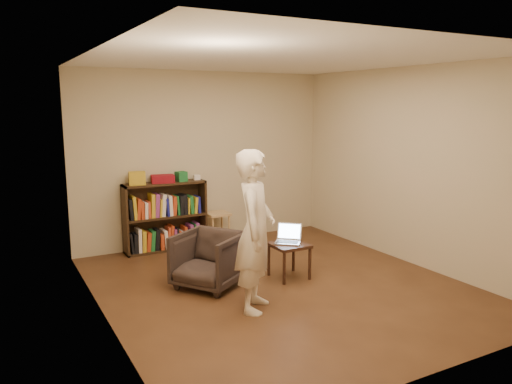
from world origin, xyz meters
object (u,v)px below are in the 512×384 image
person (255,231)px  bookshelf (165,220)px  armchair (209,260)px  side_table (289,249)px  stool (217,219)px  laptop (288,238)px

person → bookshelf: bearing=41.3°
armchair → side_table: size_ratio=1.66×
bookshelf → side_table: size_ratio=2.79×
stool → laptop: bearing=-83.7°
person → stool: bearing=23.2°
bookshelf → armchair: bookshelf is taller
laptop → stool: bearing=136.9°
person → side_table: bearing=-13.4°
stool → armchair: 1.81m
armchair → laptop: 1.04m
stool → person: size_ratio=0.29×
armchair → person: 0.99m
stool → person: (-0.66, -2.44, 0.44)m
side_table → laptop: bearing=65.5°
bookshelf → armchair: size_ratio=1.68×
bookshelf → armchair: 1.71m
bookshelf → laptop: (0.98, -1.82, 0.04)m
bookshelf → stool: bookshelf is taller
side_table → person: size_ratio=0.26×
bookshelf → side_table: 2.12m
armchair → laptop: size_ratio=1.68×
stool → laptop: laptop is taller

